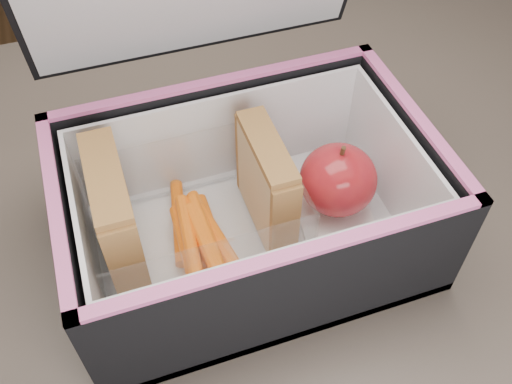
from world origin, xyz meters
TOP-DOWN VIEW (x-y plane):
  - kitchen_table at (0.00, 0.00)m, footprint 1.20×0.80m
  - lunch_bag at (-0.03, -0.02)m, footprint 0.32×0.27m
  - plastic_tub at (-0.07, -0.01)m, footprint 0.18×0.13m
  - sandwich_left at (-0.14, -0.01)m, footprint 0.03×0.10m
  - sandwich_right at (-0.01, -0.01)m, footprint 0.03×0.09m
  - carrot_sticks at (-0.07, -0.03)m, footprint 0.06×0.15m
  - paper_napkin at (0.06, -0.02)m, footprint 0.08×0.08m
  - red_apple at (0.06, -0.02)m, footprint 0.08×0.08m

SIDE VIEW (x-z plane):
  - kitchen_table at x=0.00m, z-range 0.28..1.03m
  - paper_napkin at x=0.06m, z-range 0.76..0.77m
  - carrot_sticks at x=-0.07m, z-range 0.77..0.80m
  - plastic_tub at x=-0.07m, z-range 0.76..0.84m
  - red_apple at x=0.06m, z-range 0.77..0.84m
  - sandwich_right at x=-0.01m, z-range 0.77..0.87m
  - lunch_bag at x=-0.03m, z-range 0.66..0.98m
  - sandwich_left at x=-0.14m, z-range 0.77..0.88m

